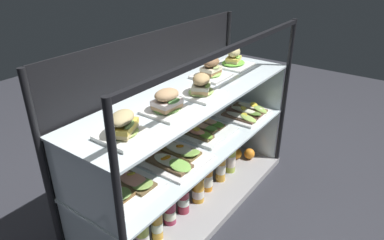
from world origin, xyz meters
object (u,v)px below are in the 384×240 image
(plated_roll_sandwich_mid_right, at_px, (211,70))
(open_sandwich_tray_mid_right, at_px, (176,158))
(juice_bottle_front_fourth, at_px, (198,189))
(juice_bottle_back_right, at_px, (221,167))
(juice_bottle_front_left_end, at_px, (170,211))
(orange_fruit_near_left_post, at_px, (236,153))
(plated_roll_sandwich_left_of_center, at_px, (201,88))
(juice_bottle_back_left, at_px, (142,237))
(orange_fruit_beside_bottles, at_px, (249,154))
(open_sandwich_tray_near_left_corner, at_px, (204,130))
(open_sandwich_tray_far_left, at_px, (244,112))
(plated_roll_sandwich_mid_left, at_px, (123,128))
(juice_bottle_front_second, at_px, (183,200))
(plated_roll_sandwich_near_left_corner, at_px, (234,60))
(plated_roll_sandwich_near_right_corner, at_px, (167,103))
(juice_bottle_front_right_end, at_px, (207,177))
(open_sandwich_tray_right_of_center, at_px, (122,187))
(juice_bottle_near_post, at_px, (157,224))
(orange_fruit_rolled_forward, at_px, (228,158))
(juice_bottle_back_center, at_px, (231,158))

(plated_roll_sandwich_mid_right, height_order, open_sandwich_tray_mid_right, plated_roll_sandwich_mid_right)
(juice_bottle_front_fourth, xyz_separation_m, juice_bottle_back_right, (0.25, -0.00, 0.01))
(juice_bottle_front_left_end, distance_m, orange_fruit_near_left_post, 0.76)
(plated_roll_sandwich_left_of_center, bearing_deg, juice_bottle_front_fourth, 54.79)
(juice_bottle_back_left, distance_m, orange_fruit_beside_bottles, 1.05)
(open_sandwich_tray_near_left_corner, relative_size, juice_bottle_back_right, 1.28)
(juice_bottle_front_fourth, bearing_deg, juice_bottle_back_left, -178.84)
(open_sandwich_tray_mid_right, height_order, juice_bottle_front_left_end, open_sandwich_tray_mid_right)
(plated_roll_sandwich_mid_right, relative_size, open_sandwich_tray_far_left, 0.62)
(plated_roll_sandwich_mid_left, bearing_deg, juice_bottle_front_second, 5.08)
(open_sandwich_tray_far_left, xyz_separation_m, orange_fruit_beside_bottles, (0.10, -0.01, -0.35))
(plated_roll_sandwich_near_left_corner, bearing_deg, plated_roll_sandwich_mid_right, -179.31)
(plated_roll_sandwich_near_right_corner, distance_m, juice_bottle_front_fourth, 0.69)
(plated_roll_sandwich_mid_right, distance_m, juice_bottle_front_second, 0.73)
(juice_bottle_front_left_end, xyz_separation_m, orange_fruit_beside_bottles, (0.81, -0.05, -0.04))
(plated_roll_sandwich_near_left_corner, distance_m, juice_bottle_front_right_end, 0.72)
(open_sandwich_tray_right_of_center, xyz_separation_m, open_sandwich_tray_mid_right, (0.32, -0.05, -0.00))
(plated_roll_sandwich_mid_right, height_order, juice_bottle_back_right, plated_roll_sandwich_mid_right)
(open_sandwich_tray_mid_right, bearing_deg, juice_bottle_front_right_end, 1.96)
(orange_fruit_beside_bottles, bearing_deg, plated_roll_sandwich_near_right_corner, 178.75)
(plated_roll_sandwich_near_right_corner, bearing_deg, open_sandwich_tray_near_left_corner, 9.71)
(plated_roll_sandwich_near_right_corner, height_order, open_sandwich_tray_mid_right, plated_roll_sandwich_near_right_corner)
(plated_roll_sandwich_near_left_corner, xyz_separation_m, juice_bottle_near_post, (-0.84, -0.08, -0.62))
(open_sandwich_tray_right_of_center, height_order, open_sandwich_tray_mid_right, same)
(plated_roll_sandwich_mid_left, distance_m, open_sandwich_tray_mid_right, 0.48)
(open_sandwich_tray_far_left, bearing_deg, plated_roll_sandwich_left_of_center, -179.40)
(plated_roll_sandwich_near_right_corner, bearing_deg, orange_fruit_rolled_forward, 6.00)
(juice_bottle_back_right, bearing_deg, juice_bottle_front_fourth, 179.93)
(juice_bottle_front_fourth, height_order, orange_fruit_rolled_forward, juice_bottle_front_fourth)
(juice_bottle_front_left_end, distance_m, juice_bottle_front_fourth, 0.24)
(plated_roll_sandwich_mid_right, relative_size, open_sandwich_tray_mid_right, 0.62)
(plated_roll_sandwich_mid_right, height_order, open_sandwich_tray_far_left, plated_roll_sandwich_mid_right)
(plated_roll_sandwich_mid_left, bearing_deg, plated_roll_sandwich_near_right_corner, 2.36)
(open_sandwich_tray_right_of_center, height_order, orange_fruit_beside_bottles, open_sandwich_tray_right_of_center)
(juice_bottle_front_right_end, bearing_deg, open_sandwich_tray_near_left_corner, 65.84)
(plated_roll_sandwich_mid_right, relative_size, juice_bottle_back_left, 0.75)
(open_sandwich_tray_mid_right, bearing_deg, juice_bottle_near_post, -179.72)
(juice_bottle_back_right, height_order, orange_fruit_rolled_forward, juice_bottle_back_right)
(juice_bottle_front_second, distance_m, juice_bottle_front_fourth, 0.12)
(plated_roll_sandwich_mid_right, height_order, orange_fruit_beside_bottles, plated_roll_sandwich_mid_right)
(plated_roll_sandwich_mid_left, bearing_deg, orange_fruit_beside_bottles, -0.37)
(plated_roll_sandwich_near_left_corner, height_order, juice_bottle_back_center, plated_roll_sandwich_near_left_corner)
(open_sandwich_tray_right_of_center, relative_size, juice_bottle_front_right_end, 1.21)
(juice_bottle_back_left, distance_m, juice_bottle_back_right, 0.72)
(juice_bottle_back_center, height_order, orange_fruit_near_left_post, juice_bottle_back_center)
(juice_bottle_back_left, bearing_deg, orange_fruit_near_left_post, 2.98)
(plated_roll_sandwich_near_left_corner, xyz_separation_m, juice_bottle_front_second, (-0.61, -0.07, -0.64))
(juice_bottle_back_right, bearing_deg, juice_bottle_near_post, 179.75)
(juice_bottle_near_post, relative_size, orange_fruit_rolled_forward, 2.76)
(juice_bottle_back_center, bearing_deg, juice_bottle_front_left_end, 178.15)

